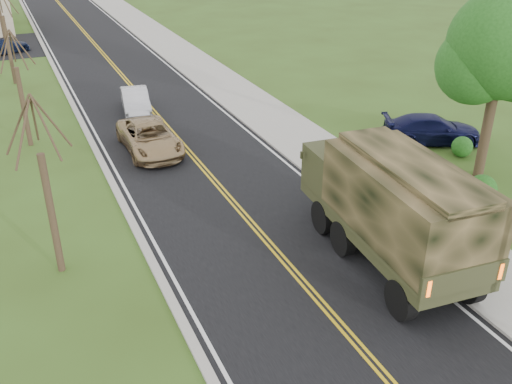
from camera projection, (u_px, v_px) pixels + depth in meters
road at (103, 54)px, 45.94m from camera, size 8.00×120.00×0.01m
curb_right at (153, 48)px, 47.43m from camera, size 0.30×120.00×0.12m
sidewalk_right at (174, 47)px, 48.07m from camera, size 3.20×120.00×0.10m
curb_left at (49, 59)px, 44.41m from camera, size 0.30×120.00×0.10m
leafy_tree at (502, 53)px, 23.06m from camera, size 4.83×4.50×8.10m
bare_tree_a at (49, 200)px, 17.81m from camera, size 1.93×2.26×6.08m
bare_tree_b at (22, 98)px, 27.64m from camera, size 1.83×2.14×5.73m
bare_tree_c at (7, 42)px, 37.26m from camera, size 2.04×2.39×6.42m
bare_tree_d at (0, 16)px, 47.12m from camera, size 1.88×2.20×5.91m
military_truck at (393, 202)px, 18.44m from camera, size 3.33×8.16×3.98m
suv_champagne at (150, 137)px, 27.73m from camera, size 2.44×5.20×1.44m
sedan_silver at (136, 101)px, 32.86m from camera, size 2.02×4.34×1.38m
pickup_navy at (432, 129)px, 28.74m from camera, size 5.31×3.80×1.43m
lot_car_navy at (3, 46)px, 45.77m from camera, size 4.51×3.31×1.21m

